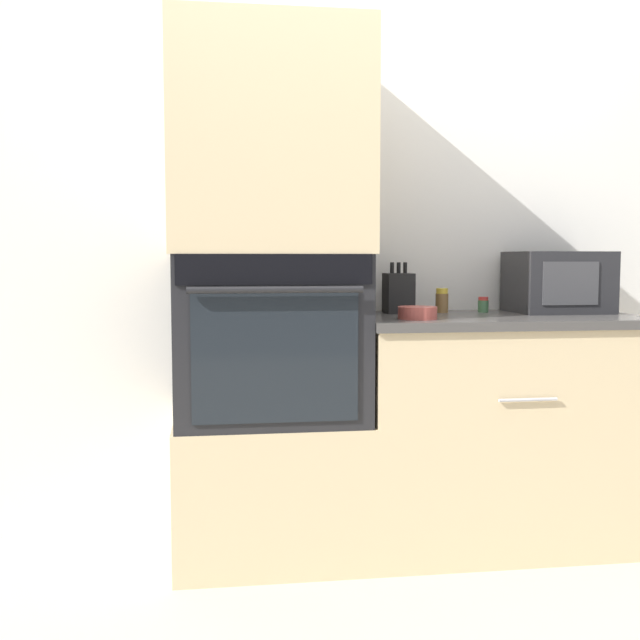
{
  "coord_description": "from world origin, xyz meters",
  "views": [
    {
      "loc": [
        -0.56,
        -2.54,
        1.15
      ],
      "look_at": [
        -0.18,
        0.21,
        0.92
      ],
      "focal_mm": 42.0,
      "sensor_mm": 36.0,
      "label": 1
    }
  ],
  "objects_px": {
    "bowl": "(417,313)",
    "condiment_jar_mid": "(442,301)",
    "condiment_jar_near": "(483,305)",
    "knife_block": "(398,293)",
    "wall_oven": "(269,336)",
    "microwave": "(558,282)"
  },
  "relations": [
    {
      "from": "knife_block",
      "to": "condiment_jar_mid",
      "type": "height_order",
      "value": "knife_block"
    },
    {
      "from": "bowl",
      "to": "knife_block",
      "type": "bearing_deg",
      "value": 89.67
    },
    {
      "from": "condiment_jar_near",
      "to": "condiment_jar_mid",
      "type": "relative_size",
      "value": 0.63
    },
    {
      "from": "wall_oven",
      "to": "condiment_jar_near",
      "type": "relative_size",
      "value": 10.97
    },
    {
      "from": "wall_oven",
      "to": "microwave",
      "type": "height_order",
      "value": "microwave"
    },
    {
      "from": "microwave",
      "to": "wall_oven",
      "type": "bearing_deg",
      "value": -174.57
    },
    {
      "from": "microwave",
      "to": "knife_block",
      "type": "distance_m",
      "value": 0.67
    },
    {
      "from": "wall_oven",
      "to": "bowl",
      "type": "height_order",
      "value": "wall_oven"
    },
    {
      "from": "microwave",
      "to": "bowl",
      "type": "relative_size",
      "value": 2.56
    },
    {
      "from": "wall_oven",
      "to": "condiment_jar_mid",
      "type": "height_order",
      "value": "wall_oven"
    },
    {
      "from": "bowl",
      "to": "condiment_jar_near",
      "type": "xyz_separation_m",
      "value": [
        0.37,
        0.3,
        0.01
      ]
    },
    {
      "from": "wall_oven",
      "to": "knife_block",
      "type": "relative_size",
      "value": 3.36
    },
    {
      "from": "knife_block",
      "to": "condiment_jar_near",
      "type": "height_order",
      "value": "knife_block"
    },
    {
      "from": "microwave",
      "to": "condiment_jar_mid",
      "type": "bearing_deg",
      "value": 174.72
    },
    {
      "from": "microwave",
      "to": "condiment_jar_near",
      "type": "relative_size",
      "value": 5.87
    },
    {
      "from": "bowl",
      "to": "condiment_jar_near",
      "type": "relative_size",
      "value": 2.29
    },
    {
      "from": "microwave",
      "to": "condiment_jar_mid",
      "type": "distance_m",
      "value": 0.49
    },
    {
      "from": "condiment_jar_near",
      "to": "knife_block",
      "type": "bearing_deg",
      "value": -179.96
    },
    {
      "from": "microwave",
      "to": "bowl",
      "type": "bearing_deg",
      "value": -159.08
    },
    {
      "from": "wall_oven",
      "to": "knife_block",
      "type": "height_order",
      "value": "wall_oven"
    },
    {
      "from": "bowl",
      "to": "condiment_jar_mid",
      "type": "height_order",
      "value": "condiment_jar_mid"
    },
    {
      "from": "bowl",
      "to": "condiment_jar_near",
      "type": "distance_m",
      "value": 0.48
    }
  ]
}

